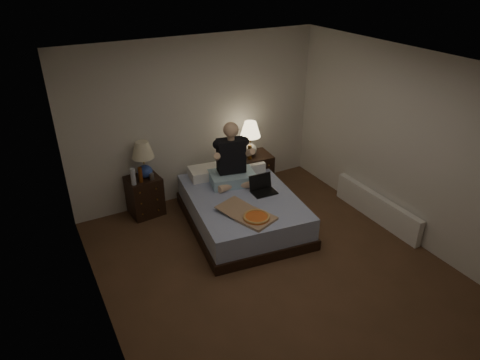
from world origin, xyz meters
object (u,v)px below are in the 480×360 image
lamp_right (250,139)px  water_bottle (133,177)px  nightstand_left (145,196)px  laptop (264,186)px  soda_can (152,176)px  pizza_box (256,218)px  person (232,154)px  radiator (376,207)px  beer_bottle_left (140,175)px  beer_bottle_right (250,152)px  lamp_left (144,160)px  bed (242,210)px  nightstand_right (255,173)px

lamp_right → water_bottle: bearing=179.9°
nightstand_left → laptop: laptop is taller
water_bottle → laptop: size_ratio=0.74×
soda_can → pizza_box: (0.89, -1.47, -0.14)m
nightstand_left → person: (1.19, -0.54, 0.64)m
water_bottle → radiator: size_ratio=0.16×
nightstand_left → beer_bottle_left: (-0.06, -0.11, 0.42)m
beer_bottle_left → beer_bottle_right: size_ratio=1.00×
lamp_left → beer_bottle_right: (1.60, -0.26, -0.12)m
bed → beer_bottle_left: 1.53m
beer_bottle_right → soda_can: bearing=174.6°
beer_bottle_right → laptop: (-0.20, -0.77, -0.17)m
pizza_box → water_bottle: bearing=108.6°
bed → person: person is taller
soda_can → lamp_left: bearing=116.7°
lamp_right → water_bottle: 1.90m
pizza_box → radiator: (1.93, -0.20, -0.31)m
lamp_left → soda_can: size_ratio=5.60×
beer_bottle_right → radiator: size_ratio=0.14×
soda_can → beer_bottle_left: (-0.16, 0.00, 0.06)m
person → pizza_box: 1.15m
nightstand_right → pizza_box: bearing=-114.9°
nightstand_left → laptop: bearing=-41.1°
nightstand_left → beer_bottle_left: size_ratio=2.61×
beer_bottle_right → laptop: 0.82m
person → pizza_box: bearing=-88.3°
nightstand_right → lamp_right: 0.61m
lamp_right → water_bottle: size_ratio=2.24×
laptop → lamp_right: bearing=75.4°
nightstand_left → lamp_left: size_ratio=1.07×
bed → nightstand_right: nightstand_right is taller
person → laptop: bearing=-50.3°
nightstand_left → water_bottle: water_bottle is taller
nightstand_right → laptop: bearing=-107.5°
radiator → lamp_left: bearing=148.1°
lamp_right → pizza_box: bearing=-116.8°
laptop → pizza_box: 0.72m
lamp_right → radiator: size_ratio=0.35×
lamp_left → lamp_right: 1.68m
radiator → pizza_box: bearing=174.1°
lamp_right → soda_can: size_ratio=5.60×
lamp_left → nightstand_right: bearing=-5.5°
lamp_left → person: size_ratio=0.60×
person → radiator: person is taller
nightstand_left → pizza_box: 1.88m
soda_can → beer_bottle_right: bearing=-5.4°
bed → radiator: bearing=-17.7°
beer_bottle_left → pizza_box: size_ratio=0.30×
soda_can → laptop: laptop is taller
lamp_right → laptop: 0.99m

